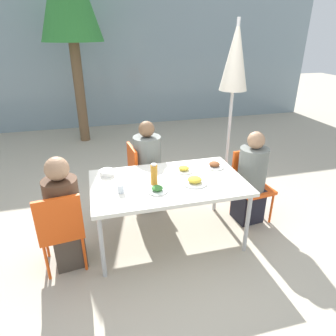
{
  "coord_description": "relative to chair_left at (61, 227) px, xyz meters",
  "views": [
    {
      "loc": [
        -0.7,
        -2.69,
        2.15
      ],
      "look_at": [
        0.0,
        0.0,
        0.87
      ],
      "focal_mm": 32.0,
      "sensor_mm": 36.0,
      "label": 1
    }
  ],
  "objects": [
    {
      "name": "person_right",
      "position": [
        2.13,
        0.33,
        0.04
      ],
      "size": [
        0.33,
        0.33,
        1.14
      ],
      "rotation": [
        0.0,
        0.0,
        -3.03
      ],
      "color": "black",
      "rests_on": "ground"
    },
    {
      "name": "chair_far",
      "position": [
        0.92,
        0.98,
        0.0
      ],
      "size": [
        0.44,
        0.44,
        0.85
      ],
      "rotation": [
        0.0,
        0.0,
        -1.46
      ],
      "color": "#E54C14",
      "rests_on": "ground"
    },
    {
      "name": "chair_right",
      "position": [
        2.17,
        0.42,
        0.0
      ],
      "size": [
        0.44,
        0.44,
        0.85
      ],
      "rotation": [
        0.0,
        0.0,
        -3.03
      ],
      "color": "#E54C14",
      "rests_on": "ground"
    },
    {
      "name": "plate_0",
      "position": [
        1.34,
        0.1,
        0.25
      ],
      "size": [
        0.26,
        0.26,
        0.07
      ],
      "color": "white",
      "rests_on": "dining_table"
    },
    {
      "name": "salad_bowl",
      "position": [
        0.48,
        0.52,
        0.26
      ],
      "size": [
        0.15,
        0.15,
        0.06
      ],
      "color": "white",
      "rests_on": "dining_table"
    },
    {
      "name": "person_far",
      "position": [
        1.01,
        0.94,
        0.05
      ],
      "size": [
        0.35,
        0.35,
        1.17
      ],
      "rotation": [
        0.0,
        0.0,
        -1.46
      ],
      "color": "black",
      "rests_on": "ground"
    },
    {
      "name": "chair_left",
      "position": [
        0.0,
        0.0,
        0.0
      ],
      "size": [
        0.45,
        0.45,
        0.85
      ],
      "rotation": [
        0.0,
        0.0,
        0.12
      ],
      "color": "#E54C14",
      "rests_on": "ground"
    },
    {
      "name": "plate_3",
      "position": [
        1.32,
        0.4,
        0.25
      ],
      "size": [
        0.21,
        0.21,
        0.06
      ],
      "color": "white",
      "rests_on": "dining_table"
    },
    {
      "name": "ground_plane",
      "position": [
        1.09,
        0.21,
        -0.5
      ],
      "size": [
        24.0,
        24.0,
        0.0
      ],
      "primitive_type": "plane",
      "color": "#B2A893"
    },
    {
      "name": "closed_umbrella",
      "position": [
        2.23,
        1.21,
        1.25
      ],
      "size": [
        0.37,
        0.37,
        2.3
      ],
      "color": "#333333",
      "rests_on": "ground"
    },
    {
      "name": "plate_1",
      "position": [
        1.69,
        0.42,
        0.25
      ],
      "size": [
        0.22,
        0.22,
        0.06
      ],
      "color": "white",
      "rests_on": "dining_table"
    },
    {
      "name": "bottle",
      "position": [
        0.93,
        0.19,
        0.34
      ],
      "size": [
        0.07,
        0.07,
        0.23
      ],
      "color": "#B7751E",
      "rests_on": "dining_table"
    },
    {
      "name": "dining_table",
      "position": [
        1.09,
        0.21,
        0.18
      ],
      "size": [
        1.59,
        0.95,
        0.72
      ],
      "color": "silver",
      "rests_on": "ground"
    },
    {
      "name": "drinking_cup",
      "position": [
        0.59,
        0.1,
        0.27
      ],
      "size": [
        0.07,
        0.07,
        0.08
      ],
      "color": "silver",
      "rests_on": "dining_table"
    },
    {
      "name": "plate_2",
      "position": [
        0.93,
        0.03,
        0.25
      ],
      "size": [
        0.2,
        0.2,
        0.06
      ],
      "color": "white",
      "rests_on": "dining_table"
    },
    {
      "name": "building_facade",
      "position": [
        1.09,
        4.99,
        1.0
      ],
      "size": [
        10.0,
        0.2,
        3.0
      ],
      "color": "gray",
      "rests_on": "ground"
    },
    {
      "name": "person_left",
      "position": [
        0.04,
        0.09,
        0.05
      ],
      "size": [
        0.32,
        0.32,
        1.15
      ],
      "rotation": [
        0.0,
        0.0,
        0.12
      ],
      "color": "#473D33",
      "rests_on": "ground"
    }
  ]
}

